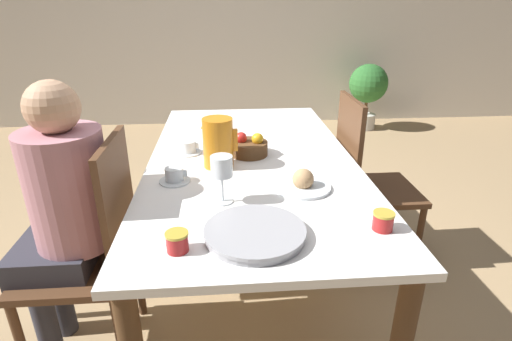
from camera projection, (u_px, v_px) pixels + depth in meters
The scene contains 16 objects.
ground_plane at pixel (252, 283), 2.17m from camera, with size 20.00×20.00×0.00m, color tan.
wall_back at pixel (232, 11), 4.54m from camera, with size 10.00×0.06×2.60m.
dining_table at pixel (251, 176), 1.91m from camera, with size 0.95×1.81×0.73m.
chair_person_side at pixel (95, 250), 1.59m from camera, with size 0.42×0.42×0.96m.
chair_opposite at pixel (366, 179), 2.22m from camera, with size 0.42×0.42×0.96m.
person_seated at pixel (63, 205), 1.53m from camera, with size 0.39×0.41×1.17m.
red_pitcher at pixel (218, 143), 1.74m from camera, with size 0.16×0.13×0.22m.
wine_glass_water at pixel (222, 169), 1.42m from camera, with size 0.08×0.08×0.18m.
teacup_near_person at pixel (175, 176), 1.62m from camera, with size 0.13×0.13×0.06m.
teacup_across at pixel (188, 148), 1.92m from camera, with size 0.13×0.13×0.06m.
serving_tray at pixel (255, 233), 1.24m from camera, with size 0.32×0.32×0.03m.
bread_plate at pixel (303, 183), 1.56m from camera, with size 0.22×0.22×0.08m.
jam_jar_amber at pixel (177, 241), 1.17m from camera, with size 0.07×0.07×0.06m.
jam_jar_red at pixel (383, 220), 1.28m from camera, with size 0.07×0.07×0.06m.
fruit_bowl at pixel (249, 147), 1.90m from camera, with size 0.18×0.18×0.11m.
potted_plant at pixel (368, 88), 4.59m from camera, with size 0.44×0.44×0.75m.
Camera 1 is at (-0.12, -1.75, 1.42)m, focal length 28.00 mm.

